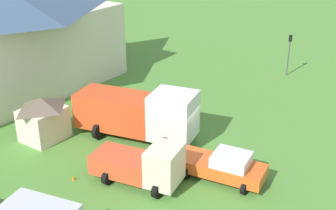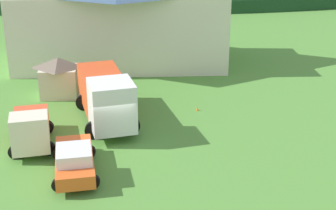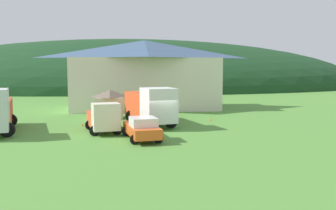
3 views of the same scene
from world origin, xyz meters
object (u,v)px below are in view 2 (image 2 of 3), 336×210
Objects in this scene: play_shed_cream at (59,76)px; light_truck_cream at (31,128)px; depot_building at (120,13)px; traffic_cone_near_pickup at (12,124)px; traffic_cone_mid_row at (197,110)px; service_pickup_orange at (74,160)px; heavy_rig_white at (106,96)px.

play_shed_cream is 8.35m from light_truck_cream.
traffic_cone_near_pickup is at bearing -115.91° from depot_building.
play_shed_cream is at bearing 160.97° from traffic_cone_mid_row.
light_truck_cream is at bearing -147.61° from service_pickup_orange.
traffic_cone_near_pickup is (-4.78, 6.62, -0.83)m from service_pickup_orange.
heavy_rig_white is (3.64, -4.98, 0.32)m from play_shed_cream.
traffic_cone_near_pickup is 12.01m from traffic_cone_mid_row.
depot_building is 3.64× the size of light_truck_cream.
play_shed_cream reaches higher than traffic_cone_mid_row.
traffic_cone_near_pickup is at bearing -103.28° from heavy_rig_white.
traffic_cone_mid_row is at bearing -64.66° from depot_building.
depot_building is 20.21m from service_pickup_orange.
depot_building reaches higher than traffic_cone_mid_row.
traffic_cone_mid_row is at bearing -19.03° from play_shed_cream.
service_pickup_orange reaches higher than traffic_cone_near_pickup.
light_truck_cream is at bearing -59.71° from traffic_cone_near_pickup.
depot_building is at bearing 63.51° from play_shed_cream.
depot_building is at bearing 154.12° from light_truck_cream.
light_truck_cream reaches higher than service_pickup_orange.
heavy_rig_white reaches higher than service_pickup_orange.
play_shed_cream is (-4.11, -8.25, -2.85)m from depot_building.
service_pickup_orange is at bearing -78.00° from play_shed_cream.
play_shed_cream is 5.46× the size of traffic_cone_near_pickup.
depot_building reaches higher than light_truck_cream.
service_pickup_orange reaches higher than traffic_cone_mid_row.
depot_building is 35.91× the size of traffic_cone_near_pickup.
light_truck_cream is at bearing -153.16° from traffic_cone_mid_row.
play_shed_cream is 0.57× the size of service_pickup_orange.
traffic_cone_near_pickup is (-6.42, -13.22, -4.33)m from depot_building.
depot_building reaches higher than heavy_rig_white.
play_shed_cream is 6.18m from heavy_rig_white.
depot_building is at bearing 115.34° from traffic_cone_mid_row.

